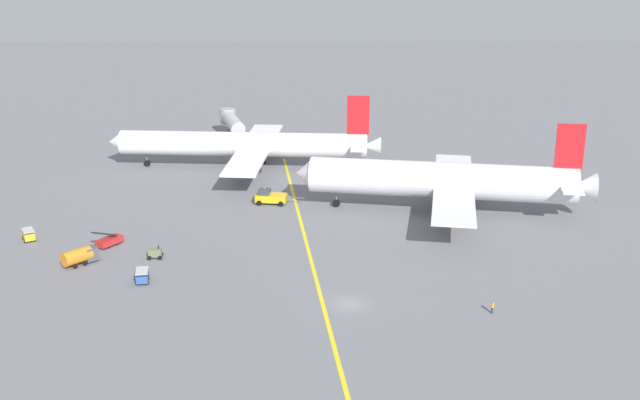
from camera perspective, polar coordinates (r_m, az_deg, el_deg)
ground_plane at (r=92.69m, az=2.23°, el=-7.92°), size 600.00×600.00×0.00m
taxiway_stripe at (r=101.62m, az=-0.46°, el=-5.48°), size 11.47×119.54×0.01m
airliner_at_gate_left at (r=150.26m, az=-5.70°, el=4.24°), size 55.17×41.68×15.01m
airliner_being_pushed at (r=124.50m, az=9.37°, el=1.47°), size 48.94×39.64×15.78m
pushback_tug at (r=128.85m, az=-3.83°, el=0.24°), size 8.58×3.52×2.89m
gse_fuel_bowser_stubby at (r=108.43m, az=-17.87°, el=-4.08°), size 4.76×4.83×2.40m
gse_baggage_cart_near_cluster at (r=100.72m, az=-13.44°, el=-5.69°), size 1.93×2.92×1.71m
gse_belt_loader_portside at (r=114.36m, az=-15.83°, el=-3.00°), size 3.85×4.74×3.02m
gse_baggage_cart_trailing at (r=120.35m, az=-21.41°, el=-2.51°), size 2.69×3.15×1.71m
gse_gpu_cart_small at (r=108.16m, az=-12.51°, el=-3.97°), size 2.17×1.69×1.90m
ground_crew_ramp_agent_by_cones at (r=92.23m, az=13.06°, el=-7.99°), size 0.36×0.36×1.57m
jet_bridge at (r=174.69m, az=-6.77°, el=6.03°), size 7.16×17.08×6.28m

